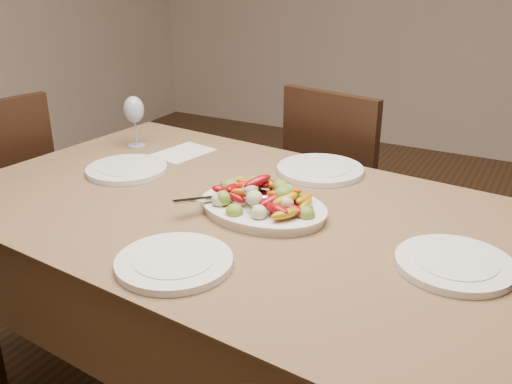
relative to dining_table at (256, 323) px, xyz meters
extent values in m
plane|color=#3A2411|center=(-0.13, 0.16, -0.38)|extent=(6.00, 6.00, 0.00)
cube|color=brown|center=(0.00, 0.00, 0.00)|extent=(1.93, 1.21, 0.76)
ellipsoid|color=white|center=(0.02, 0.00, 0.39)|extent=(0.39, 0.31, 0.02)
cylinder|color=white|center=(-0.53, 0.07, 0.39)|extent=(0.27, 0.27, 0.02)
cylinder|color=white|center=(0.56, -0.05, 0.39)|extent=(0.27, 0.27, 0.02)
cylinder|color=white|center=(0.03, 0.38, 0.39)|extent=(0.29, 0.29, 0.02)
cylinder|color=white|center=(-0.02, -0.36, 0.39)|extent=(0.28, 0.28, 0.02)
cube|color=silver|center=(-0.49, 0.33, 0.38)|extent=(0.19, 0.23, 0.00)
camera|label=1|loc=(0.71, -1.29, 1.05)|focal=40.00mm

